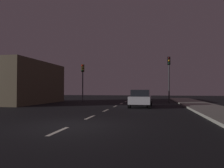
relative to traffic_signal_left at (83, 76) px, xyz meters
name	(u,v)px	position (x,y,z in m)	size (l,w,h in m)	color
ground_plane	(108,110)	(4.98, -8.64, -3.21)	(80.00, 80.00, 0.00)	black
sidewalk_curb_right	(216,111)	(12.48, -8.64, -3.13)	(3.00, 40.00, 0.15)	gray
lane_stripe_nearest	(58,131)	(4.98, -16.84, -3.20)	(0.16, 1.60, 0.01)	silver
lane_stripe_second	(90,117)	(4.98, -13.04, -3.20)	(0.16, 1.60, 0.01)	silver
lane_stripe_third	(106,110)	(4.98, -9.24, -3.20)	(0.16, 1.60, 0.01)	silver
lane_stripe_fourth	(115,106)	(4.98, -5.44, -3.20)	(0.16, 1.60, 0.01)	silver
lane_stripe_fifth	(121,103)	(4.98, -1.64, -3.20)	(0.16, 1.60, 0.01)	silver
lane_stripe_sixth	(126,102)	(4.98, 2.16, -3.20)	(0.16, 1.60, 0.01)	silver
lane_stripe_seventh	(129,100)	(4.98, 5.96, -3.20)	(0.16, 1.60, 0.01)	silver
traffic_signal_left	(83,76)	(0.00, 0.00, 0.00)	(0.32, 0.38, 4.55)	#4C4C51
traffic_signal_right	(169,71)	(10.08, 0.00, 0.40)	(0.32, 0.38, 5.17)	#2D2D30
car_stopped_ahead	(141,98)	(7.28, -5.70, -2.45)	(1.90, 4.07, 1.48)	silver
street_lamp_right	(224,39)	(12.54, -10.36, 1.30)	(1.73, 0.36, 7.56)	#4C4C51
storefront_left	(27,83)	(-5.28, -3.37, -0.96)	(4.51, 9.53, 4.50)	brown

